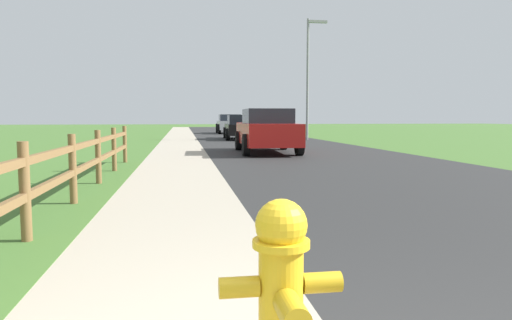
# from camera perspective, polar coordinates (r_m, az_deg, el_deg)

# --- Properties ---
(ground_plane) EXTENTS (120.00, 120.00, 0.00)m
(ground_plane) POSITION_cam_1_polar(r_m,az_deg,el_deg) (26.57, -7.21, 2.46)
(ground_plane) COLOR #436C2C
(road_asphalt) EXTENTS (7.00, 66.00, 0.01)m
(road_asphalt) POSITION_cam_1_polar(r_m,az_deg,el_deg) (28.89, -0.38, 2.74)
(road_asphalt) COLOR #2A2A2A
(road_asphalt) RESTS_ON ground
(curb_concrete) EXTENTS (6.00, 66.00, 0.01)m
(curb_concrete) POSITION_cam_1_polar(r_m,az_deg,el_deg) (28.64, -13.36, 2.57)
(curb_concrete) COLOR #AFA48F
(curb_concrete) RESTS_ON ground
(grass_verge) EXTENTS (5.00, 66.00, 0.00)m
(grass_verge) POSITION_cam_1_polar(r_m,az_deg,el_deg) (28.79, -16.34, 2.52)
(grass_verge) COLOR #436C2C
(grass_verge) RESTS_ON ground
(fire_hydrant) EXTENTS (0.59, 0.48, 0.90)m
(fire_hydrant) POSITION_cam_1_polar(r_m,az_deg,el_deg) (2.29, 3.15, -15.44)
(fire_hydrant) COLOR yellow
(fire_hydrant) RESTS_ON ground
(rail_fence) EXTENTS (0.11, 12.85, 1.04)m
(rail_fence) POSITION_cam_1_polar(r_m,az_deg,el_deg) (7.36, -21.62, -0.41)
(rail_fence) COLOR brown
(rail_fence) RESTS_ON ground
(parked_suv_red) EXTENTS (2.14, 4.73, 1.58)m
(parked_suv_red) POSITION_cam_1_polar(r_m,az_deg,el_deg) (16.85, 1.32, 3.65)
(parked_suv_red) COLOR maroon
(parked_suv_red) RESTS_ON ground
(parked_car_black) EXTENTS (2.29, 4.91, 1.42)m
(parked_car_black) POSITION_cam_1_polar(r_m,az_deg,el_deg) (27.21, -1.66, 4.09)
(parked_car_black) COLOR black
(parked_car_black) RESTS_ON ground
(parked_car_silver) EXTENTS (2.15, 4.61, 1.51)m
(parked_car_silver) POSITION_cam_1_polar(r_m,az_deg,el_deg) (37.16, -3.24, 4.48)
(parked_car_silver) COLOR #B7BABF
(parked_car_silver) RESTS_ON ground
(street_lamp) EXTENTS (1.17, 0.20, 6.82)m
(street_lamp) POSITION_cam_1_polar(r_m,az_deg,el_deg) (27.02, 6.58, 11.05)
(street_lamp) COLOR gray
(street_lamp) RESTS_ON ground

